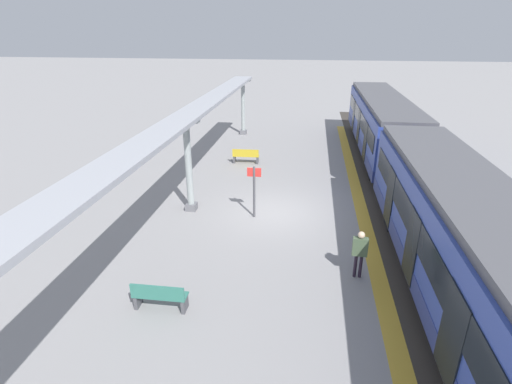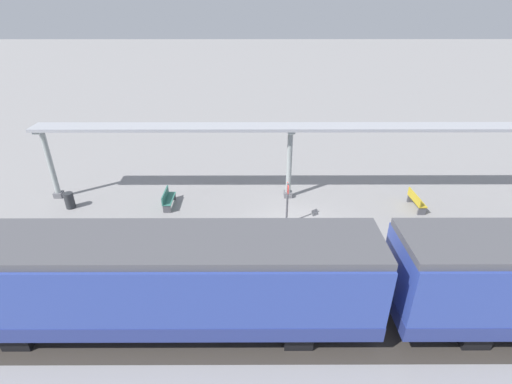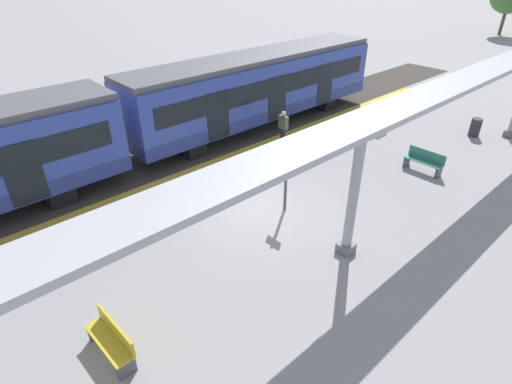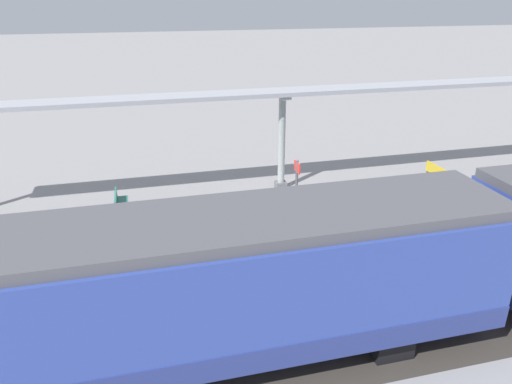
% 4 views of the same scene
% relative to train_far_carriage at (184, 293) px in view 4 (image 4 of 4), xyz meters
% --- Properties ---
extents(ground_plane, '(176.00, 176.00, 0.00)m').
position_rel_train_far_carriage_xyz_m(ground_plane, '(5.56, -5.12, -1.83)').
color(ground_plane, gray).
extents(tactile_edge_strip, '(0.54, 32.99, 0.01)m').
position_rel_train_far_carriage_xyz_m(tactile_edge_strip, '(1.86, -5.12, -1.83)').
color(tactile_edge_strip, gold).
rests_on(tactile_edge_strip, ground).
extents(trackbed, '(3.20, 44.99, 0.01)m').
position_rel_train_far_carriage_xyz_m(trackbed, '(-0.01, -5.12, -1.83)').
color(trackbed, '#38332D').
rests_on(trackbed, ground).
extents(train_far_carriage, '(2.65, 13.84, 3.48)m').
position_rel_train_far_carriage_xyz_m(train_far_carriage, '(0.00, 0.00, 0.00)').
color(train_far_carriage, '#30469E').
rests_on(train_far_carriage, ground).
extents(canopy_pillar_second, '(1.10, 0.44, 3.91)m').
position_rel_train_far_carriage_xyz_m(canopy_pillar_second, '(9.08, -4.88, 0.15)').
color(canopy_pillar_second, slate).
rests_on(canopy_pillar_second, ground).
extents(canopy_beam, '(1.20, 26.67, 0.16)m').
position_rel_train_far_carriage_xyz_m(canopy_beam, '(9.08, -5.17, 2.16)').
color(canopy_beam, '#A8AAB2').
rests_on(canopy_beam, canopy_pillar_nearest).
extents(bench_near_end, '(1.51, 0.49, 0.86)m').
position_rel_train_far_carriage_xyz_m(bench_near_end, '(7.80, -11.42, -1.39)').
color(bench_near_end, gold).
rests_on(bench_near_end, ground).
extents(bench_mid_platform, '(1.50, 0.45, 0.86)m').
position_rel_train_far_carriage_xyz_m(bench_mid_platform, '(8.05, 1.52, -1.39)').
color(bench_mid_platform, '#337767').
rests_on(bench_mid_platform, ground).
extents(platform_info_sign, '(0.56, 0.10, 2.20)m').
position_rel_train_far_carriage_xyz_m(platform_info_sign, '(6.32, -4.59, -0.50)').
color(platform_info_sign, '#4C4C51').
rests_on(platform_info_sign, ground).
extents(passenger_waiting_near_edge, '(0.47, 0.23, 1.59)m').
position_rel_train_far_carriage_xyz_m(passenger_waiting_near_edge, '(2.53, -0.83, -0.84)').
color(passenger_waiting_near_edge, '#261C2C').
rests_on(passenger_waiting_near_edge, ground).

